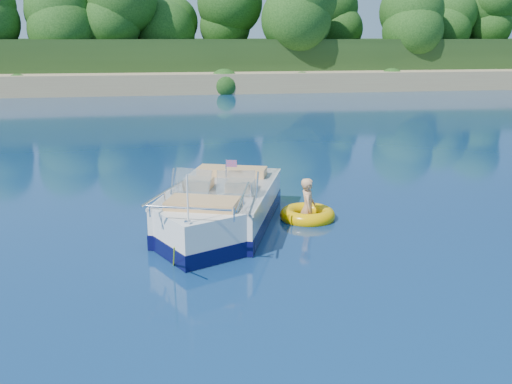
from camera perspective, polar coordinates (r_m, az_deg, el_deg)
ground at (r=10.64m, az=15.22°, el=-8.21°), size 160.00×160.00×0.00m
shoreline at (r=72.77m, az=-6.46°, el=12.61°), size 170.00×59.00×6.00m
treeline at (r=50.03m, az=-4.93°, el=16.76°), size 150.00×7.12×8.19m
motorboat at (r=12.68m, az=-3.78°, el=-1.99°), size 3.39×5.78×2.01m
tow_tube at (r=13.48m, az=5.17°, el=-2.31°), size 1.51×1.51×0.35m
boy at (r=13.43m, az=5.16°, el=-2.77°), size 0.51×0.85×1.57m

